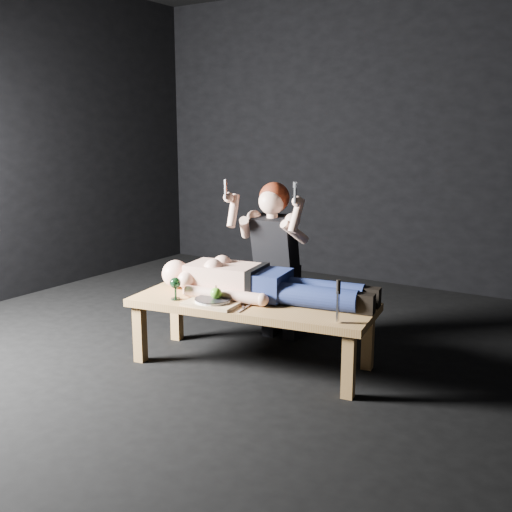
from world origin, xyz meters
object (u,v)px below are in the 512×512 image
lying_man (265,280)px  goblet (175,289)px  serving_tray (213,303)px  kneeling_woman (279,260)px  table (252,333)px  carving_knife (338,301)px

lying_man → goblet: (-0.49, -0.35, -0.05)m
serving_tray → goblet: (-0.28, -0.04, 0.07)m
kneeling_woman → goblet: kneeling_woman is taller
serving_tray → goblet: goblet is taller
kneeling_woman → goblet: 0.88m
serving_tray → lying_man: bearing=56.4°
table → carving_knife: carving_knife is taller
kneeling_woman → carving_knife: kneeling_woman is taller
kneeling_woman → lying_man: bearing=-75.8°
lying_man → goblet: lying_man is taller
table → lying_man: (0.03, 0.11, 0.35)m
goblet → kneeling_woman: bearing=67.0°
serving_tray → goblet: size_ratio=2.29×
kneeling_woman → carving_knife: size_ratio=4.72×
lying_man → goblet: bearing=-153.2°
serving_tray → kneeling_woman: bearing=85.6°
kneeling_woman → table: bearing=-82.3°
carving_knife → lying_man: bearing=152.0°
kneeling_woman → serving_tray: 0.78m
serving_tray → carving_knife: carving_knife is taller
goblet → lying_man: bearing=35.7°
lying_man → serving_tray: bearing=-132.6°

